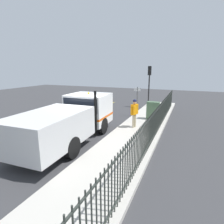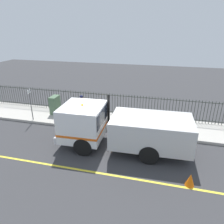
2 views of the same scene
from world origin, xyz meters
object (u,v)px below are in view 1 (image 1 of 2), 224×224
(utility_cabinet, at_px, (153,111))
(street_sign, at_px, (137,97))
(work_truck, at_px, (73,117))
(traffic_light_near, at_px, (149,78))
(worker_standing, at_px, (134,110))

(utility_cabinet, relative_size, street_sign, 0.58)
(work_truck, height_order, street_sign, work_truck)
(work_truck, bearing_deg, traffic_light_near, 77.44)
(work_truck, distance_m, street_sign, 6.50)
(work_truck, bearing_deg, street_sign, 72.18)
(work_truck, height_order, worker_standing, work_truck)
(traffic_light_near, bearing_deg, work_truck, 81.49)
(traffic_light_near, bearing_deg, worker_standing, 97.03)
(work_truck, distance_m, utility_cabinet, 6.24)
(traffic_light_near, xyz_separation_m, street_sign, (-0.12, -3.85, -1.34))
(worker_standing, height_order, traffic_light_near, traffic_light_near)
(work_truck, height_order, traffic_light_near, traffic_light_near)
(worker_standing, distance_m, utility_cabinet, 2.55)
(worker_standing, distance_m, street_sign, 3.43)
(worker_standing, bearing_deg, utility_cabinet, -176.71)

